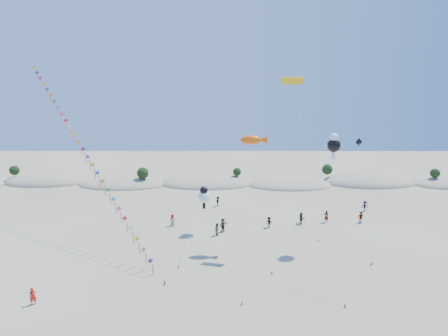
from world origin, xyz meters
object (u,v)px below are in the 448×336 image
(kite_train, at_px, (82,147))
(flyer_foreground, at_px, (33,296))
(parafoil_kite, at_px, (293,84))
(fish_kite, at_px, (254,140))

(kite_train, bearing_deg, flyer_foreground, -86.54)
(parafoil_kite, bearing_deg, flyer_foreground, -151.62)
(parafoil_kite, xyz_separation_m, flyer_foreground, (-24.87, -13.44, -18.39))
(kite_train, height_order, fish_kite, kite_train)
(kite_train, relative_size, flyer_foreground, 15.96)
(kite_train, xyz_separation_m, flyer_foreground, (1.02, -16.88, -10.55))
(parafoil_kite, distance_m, flyer_foreground, 33.73)
(fish_kite, xyz_separation_m, parafoil_kite, (4.34, 0.21, 6.37))
(kite_train, relative_size, parafoil_kite, 1.29)
(kite_train, distance_m, parafoil_kite, 27.27)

